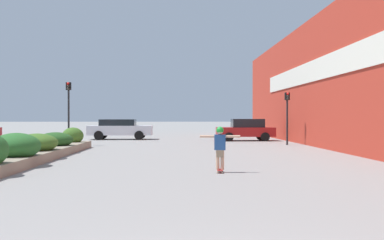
% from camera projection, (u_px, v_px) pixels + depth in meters
% --- Properties ---
extents(building_wall_right, '(0.67, 48.24, 7.41)m').
position_uv_depth(building_wall_right, '(352.00, 73.00, 19.62)').
color(building_wall_right, '#B23323').
rests_on(building_wall_right, ground_plane).
extents(planter_box, '(1.82, 15.57, 1.27)m').
position_uv_depth(planter_box, '(27.00, 150.00, 15.82)').
color(planter_box, gray).
rests_on(planter_box, ground_plane).
extents(skateboard, '(0.24, 0.57, 0.09)m').
position_uv_depth(skateboard, '(220.00, 170.00, 12.96)').
color(skateboard, maroon).
rests_on(skateboard, ground_plane).
extents(skateboarder, '(1.22, 0.22, 1.31)m').
position_uv_depth(skateboarder, '(220.00, 144.00, 12.96)').
color(skateboarder, tan).
rests_on(skateboarder, skateboard).
extents(car_center_left, '(4.04, 1.86, 1.55)m').
position_uv_depth(car_center_left, '(246.00, 129.00, 30.32)').
color(car_center_left, maroon).
rests_on(car_center_left, ground_plane).
extents(car_center_right, '(4.74, 2.01, 1.51)m').
position_uv_depth(car_center_right, '(120.00, 129.00, 32.12)').
color(car_center_right, silver).
rests_on(car_center_right, ground_plane).
extents(traffic_light_left, '(0.28, 0.30, 3.72)m').
position_uv_depth(traffic_light_left, '(69.00, 103.00, 25.02)').
color(traffic_light_left, black).
rests_on(traffic_light_left, ground_plane).
extents(traffic_light_right, '(0.28, 0.30, 3.16)m').
position_uv_depth(traffic_light_right, '(287.00, 109.00, 25.73)').
color(traffic_light_right, black).
rests_on(traffic_light_right, ground_plane).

